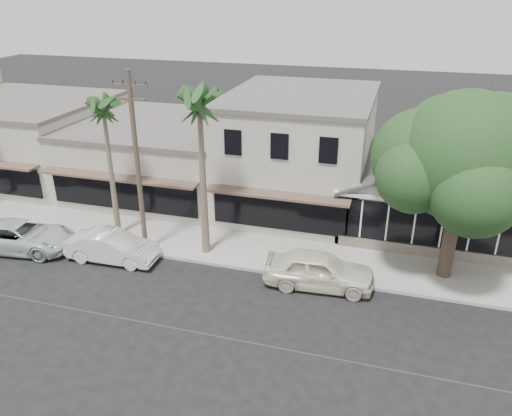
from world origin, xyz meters
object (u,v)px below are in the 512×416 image
(car_0, at_px, (319,270))
(shade_tree, at_px, (461,159))
(car_1, at_px, (112,247))
(car_2, at_px, (21,236))
(utility_pole, at_px, (137,162))

(car_0, height_order, shade_tree, shade_tree)
(car_1, height_order, car_2, car_2)
(utility_pole, bearing_deg, shade_tree, 7.84)
(utility_pole, relative_size, car_2, 1.68)
(utility_pole, xyz_separation_m, car_1, (-1.15, -1.14, -4.05))
(utility_pole, distance_m, shade_tree, 14.33)
(shade_tree, bearing_deg, utility_pole, -172.16)
(car_1, distance_m, shade_tree, 16.38)
(car_1, bearing_deg, car_0, -88.82)
(car_1, xyz_separation_m, car_2, (-5.00, -0.29, 0.01))
(utility_pole, xyz_separation_m, car_0, (8.84, -0.61, -3.96))
(car_0, height_order, car_1, car_0)
(car_0, relative_size, car_2, 0.90)
(car_1, height_order, shade_tree, shade_tree)
(car_1, relative_size, shade_tree, 0.52)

